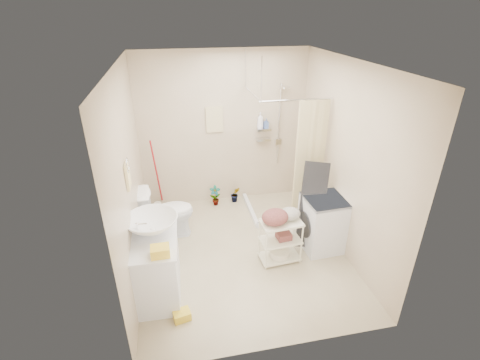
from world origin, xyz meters
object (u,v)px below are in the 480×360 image
(vanity, at_px, (157,265))
(washing_machine, at_px, (323,223))
(toilet, at_px, (166,212))
(laundry_rack, at_px, (280,237))

(vanity, distance_m, washing_machine, 2.35)
(washing_machine, bearing_deg, vanity, -171.59)
(washing_machine, bearing_deg, toilet, 158.42)
(toilet, bearing_deg, vanity, 171.60)
(washing_machine, distance_m, laundry_rack, 0.70)
(vanity, xyz_separation_m, washing_machine, (2.30, 0.46, -0.01))
(vanity, xyz_separation_m, laundry_rack, (1.62, 0.29, -0.04))
(laundry_rack, bearing_deg, toilet, 144.08)
(toilet, relative_size, washing_machine, 1.02)
(vanity, bearing_deg, washing_machine, 13.37)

